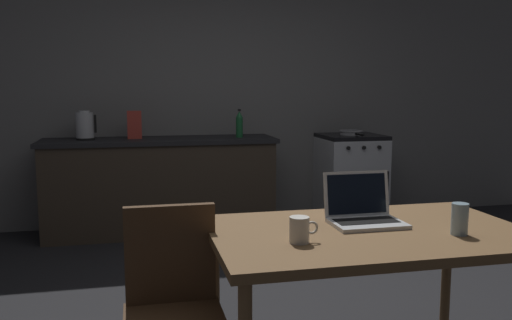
% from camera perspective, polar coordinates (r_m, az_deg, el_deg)
% --- Properties ---
extents(back_wall, '(6.40, 0.10, 2.79)m').
position_cam_1_polar(back_wall, '(5.53, -0.65, 7.99)').
color(back_wall, slate).
rests_on(back_wall, ground_plane).
extents(kitchen_counter, '(2.16, 0.64, 0.89)m').
position_cam_1_polar(kitchen_counter, '(5.15, -10.11, -2.66)').
color(kitchen_counter, '#382D23').
rests_on(kitchen_counter, ground_plane).
extents(stove_oven, '(0.60, 0.62, 0.89)m').
position_cam_1_polar(stove_oven, '(5.57, 10.03, -1.91)').
color(stove_oven, '#B7BABF').
rests_on(stove_oven, ground_plane).
extents(dining_table, '(1.38, 0.86, 0.75)m').
position_cam_1_polar(dining_table, '(2.41, 11.92, -8.85)').
color(dining_table, brown).
rests_on(dining_table, ground_plane).
extents(chair, '(0.40, 0.40, 0.87)m').
position_cam_1_polar(chair, '(2.29, -8.85, -14.53)').
color(chair, '#4C331E').
rests_on(chair, ground_plane).
extents(laptop, '(0.32, 0.26, 0.23)m').
position_cam_1_polar(laptop, '(2.49, 11.41, -5.60)').
color(laptop, silver).
rests_on(laptop, dining_table).
extents(electric_kettle, '(0.18, 0.16, 0.27)m').
position_cam_1_polar(electric_kettle, '(5.09, -17.77, 3.47)').
color(electric_kettle, black).
rests_on(electric_kettle, kitchen_counter).
extents(bottle, '(0.07, 0.07, 0.27)m').
position_cam_1_polar(bottle, '(5.11, -1.79, 3.85)').
color(bottle, '#19592D').
rests_on(bottle, kitchen_counter).
extents(frying_pan, '(0.25, 0.42, 0.05)m').
position_cam_1_polar(frying_pan, '(5.48, 10.17, 2.92)').
color(frying_pan, gray).
rests_on(frying_pan, stove_oven).
extents(coffee_mug, '(0.12, 0.08, 0.10)m').
position_cam_1_polar(coffee_mug, '(2.15, 4.69, -7.41)').
color(coffee_mug, silver).
rests_on(coffee_mug, dining_table).
extents(drinking_glass, '(0.07, 0.07, 0.13)m').
position_cam_1_polar(drinking_glass, '(2.41, 20.88, -5.90)').
color(drinking_glass, '#99B7C6').
rests_on(drinking_glass, dining_table).
extents(cereal_box, '(0.13, 0.05, 0.26)m').
position_cam_1_polar(cereal_box, '(5.09, -12.83, 3.68)').
color(cereal_box, '#B2382D').
rests_on(cereal_box, kitchen_counter).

